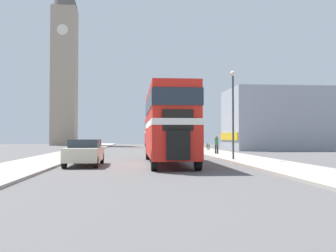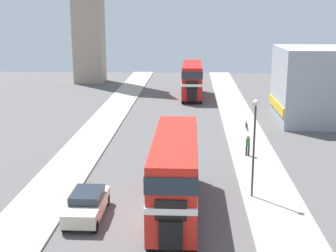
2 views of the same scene
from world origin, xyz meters
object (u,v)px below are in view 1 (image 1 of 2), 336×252
car_parked_near (85,152)px  bus_distant (154,130)px  pedestrian_walking (217,143)px  street_lamp (233,101)px  bicycle_on_pavement (208,147)px  double_decker_bus (168,121)px  church_tower (65,51)px

car_parked_near → bus_distant: bearing=81.2°
bus_distant → pedestrian_walking: bus_distant is taller
bus_distant → street_lamp: street_lamp is taller
bicycle_on_pavement → double_decker_bus: bearing=-108.1°
double_decker_bus → bus_distant: (0.88, 35.26, 0.01)m
bus_distant → pedestrian_walking: size_ratio=6.57×
double_decker_bus → bus_distant: size_ratio=1.02×
bicycle_on_pavement → street_lamp: 16.55m
street_lamp → pedestrian_walking: bearing=85.4°
bus_distant → bicycle_on_pavement: bus_distant is taller
bicycle_on_pavement → street_lamp: (-1.48, -16.12, 3.47)m
car_parked_near → church_tower: 52.35m
double_decker_bus → church_tower: size_ratio=0.32×
double_decker_bus → bus_distant: 35.27m
double_decker_bus → street_lamp: (4.52, 2.19, 1.41)m
bus_distant → car_parked_near: 36.73m
pedestrian_walking → double_decker_bus: bearing=-116.8°
bicycle_on_pavement → street_lamp: size_ratio=0.30×
church_tower → pedestrian_walking: bearing=-61.8°
bus_distant → car_parked_near: bearing=-98.8°
double_decker_bus → church_tower: 52.03m
car_parked_near → street_lamp: (9.24, 3.19, 3.20)m
double_decker_bus → bicycle_on_pavement: bearing=71.9°
pedestrian_walking → church_tower: size_ratio=0.05×
bus_distant → car_parked_near: (-5.60, -36.26, -1.79)m
pedestrian_walking → church_tower: 45.45m
double_decker_bus → church_tower: bearing=107.4°
bus_distant → pedestrian_walking: 25.44m
double_decker_bus → street_lamp: 5.22m
car_parked_near → church_tower: (-10.21, 48.63, 16.48)m
bus_distant → double_decker_bus: bearing=-91.4°
bus_distant → street_lamp: (3.64, -33.07, 1.40)m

